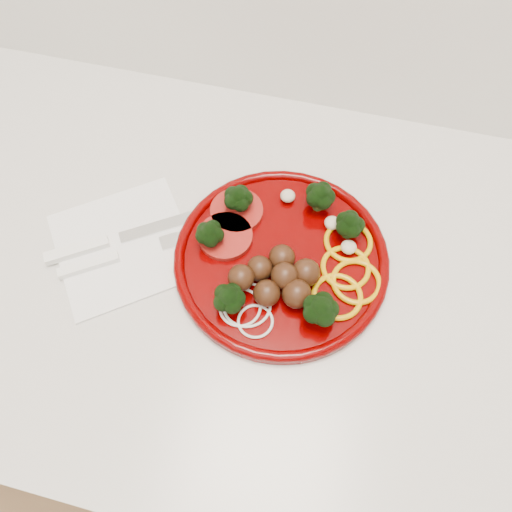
% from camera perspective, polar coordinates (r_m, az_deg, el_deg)
% --- Properties ---
extents(counter, '(2.40, 0.60, 0.90)m').
position_cam_1_polar(counter, '(1.05, 0.54, -13.10)').
color(counter, silver).
rests_on(counter, ground).
extents(plate, '(0.27, 0.27, 0.05)m').
position_cam_1_polar(plate, '(0.62, 2.89, -0.15)').
color(plate, '#510000').
rests_on(plate, counter).
extents(napkin, '(0.23, 0.23, 0.00)m').
position_cam_1_polar(napkin, '(0.66, -14.85, 1.20)').
color(napkin, white).
rests_on(napkin, counter).
extents(knife, '(0.18, 0.13, 0.01)m').
position_cam_1_polar(knife, '(0.67, -17.00, 1.52)').
color(knife, silver).
rests_on(knife, napkin).
extents(fork, '(0.16, 0.11, 0.01)m').
position_cam_1_polar(fork, '(0.65, -16.81, -0.45)').
color(fork, white).
rests_on(fork, napkin).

